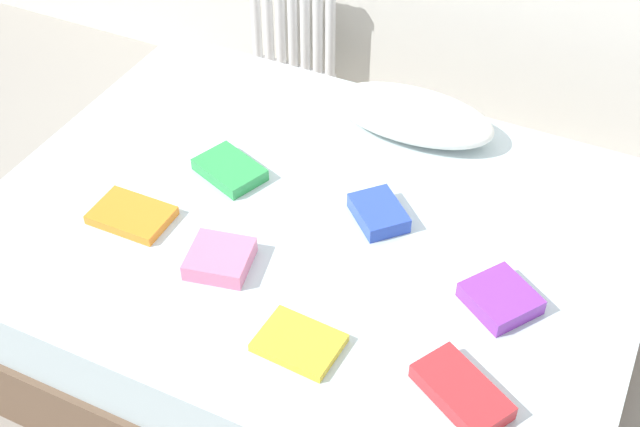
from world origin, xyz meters
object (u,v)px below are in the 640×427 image
object	(u,v)px
radiator	(293,28)
textbook_pink	(220,259)
pillow	(412,115)
textbook_purple	(500,298)
textbook_green	(230,170)
textbook_blue	(379,213)
textbook_orange	(132,215)
textbook_yellow	(299,343)
bed	(313,276)
textbook_red	(462,392)

from	to	relation	value
radiator	textbook_pink	bearing A→B (deg)	-70.34
pillow	textbook_purple	xyz separation A→B (m)	(0.50, -0.64, -0.04)
textbook_purple	textbook_green	size ratio (longest dim) A/B	0.82
pillow	textbook_blue	bearing A→B (deg)	-81.15
pillow	textbook_green	size ratio (longest dim) A/B	2.64
textbook_purple	textbook_orange	size ratio (longest dim) A/B	0.75
textbook_green	textbook_pink	xyz separation A→B (m)	(0.18, -0.36, 0.01)
textbook_yellow	textbook_orange	bearing A→B (deg)	165.70
bed	textbook_purple	world-z (taller)	textbook_purple
textbook_yellow	textbook_orange	distance (m)	0.71
textbook_yellow	textbook_pink	bearing A→B (deg)	157.32
textbook_purple	textbook_pink	distance (m)	0.79
pillow	textbook_yellow	xyz separation A→B (m)	(0.07, -1.00, -0.05)
bed	textbook_red	world-z (taller)	textbook_red
textbook_blue	textbook_pink	bearing A→B (deg)	-88.08
pillow	textbook_orange	xyz separation A→B (m)	(-0.60, -0.78, -0.05)
textbook_yellow	textbook_pink	distance (m)	0.37
radiator	textbook_yellow	bearing A→B (deg)	-62.36
textbook_yellow	textbook_green	bearing A→B (deg)	137.75
pillow	textbook_yellow	world-z (taller)	pillow
textbook_pink	radiator	bearing A→B (deg)	97.63
textbook_pink	textbook_blue	bearing A→B (deg)	36.45
textbook_green	textbook_red	xyz separation A→B (m)	(0.94, -0.50, 0.00)
textbook_yellow	textbook_blue	bearing A→B (deg)	93.78
textbook_orange	textbook_red	xyz separation A→B (m)	(1.11, -0.19, 0.01)
radiator	textbook_blue	bearing A→B (deg)	-52.25
radiator	textbook_green	size ratio (longest dim) A/B	2.14
textbook_orange	textbook_red	world-z (taller)	textbook_red
textbook_yellow	textbook_purple	size ratio (longest dim) A/B	1.20
pillow	radiator	bearing A→B (deg)	140.46
textbook_pink	pillow	bearing A→B (deg)	60.73
textbook_purple	pillow	bearing A→B (deg)	162.36
textbook_purple	bed	bearing A→B (deg)	-154.33
radiator	pillow	size ratio (longest dim) A/B	0.81
textbook_green	textbook_red	bearing A→B (deg)	-6.79
pillow	textbook_yellow	bearing A→B (deg)	-85.74
bed	textbook_yellow	world-z (taller)	textbook_yellow
bed	textbook_purple	size ratio (longest dim) A/B	11.32
textbook_blue	textbook_red	size ratio (longest dim) A/B	0.73
bed	pillow	world-z (taller)	pillow
textbook_blue	bed	bearing A→B (deg)	-111.36
radiator	textbook_green	distance (m)	1.19
bed	textbook_orange	size ratio (longest dim) A/B	8.54
pillow	textbook_pink	bearing A→B (deg)	-107.24
radiator	textbook_yellow	distance (m)	1.87
radiator	textbook_red	bearing A→B (deg)	-51.39
radiator	textbook_purple	distance (m)	1.83
textbook_pink	textbook_red	bearing A→B (deg)	-22.02
textbook_orange	textbook_blue	world-z (taller)	textbook_blue
textbook_purple	textbook_red	distance (m)	0.34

